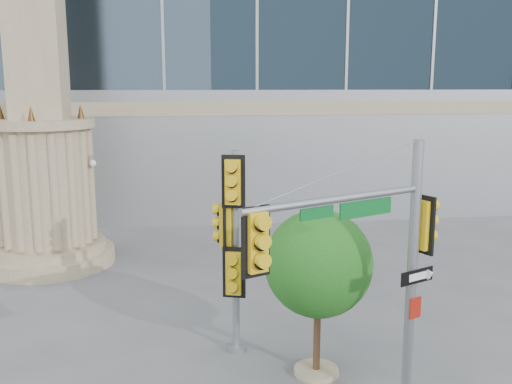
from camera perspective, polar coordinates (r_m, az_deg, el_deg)
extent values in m
plane|color=#545456|center=(12.81, -0.65, -18.47)|extent=(120.00, 120.00, 0.00)
cylinder|color=gray|center=(21.50, -19.82, -6.13)|extent=(4.40, 4.40, 0.50)
cylinder|color=gray|center=(21.39, -19.89, -5.10)|extent=(3.80, 3.80, 0.30)
cylinder|color=gray|center=(20.93, -20.26, 0.58)|extent=(3.00, 3.00, 4.00)
cylinder|color=gray|center=(20.69, -20.65, 6.45)|extent=(3.50, 3.50, 0.30)
cone|color=#472D14|center=(20.41, -17.14, 7.74)|extent=(0.24, 0.24, 0.50)
cone|color=#472D14|center=(21.00, -24.20, 7.35)|extent=(0.24, 0.24, 0.50)
cylinder|color=slate|center=(11.13, 15.29, -8.60)|extent=(0.19, 0.19, 5.28)
cylinder|color=slate|center=(9.41, 8.16, -0.72)|extent=(3.41, 1.66, 0.12)
cube|color=#0B5E23|center=(9.85, 10.93, -1.61)|extent=(1.05, 0.51, 0.28)
cube|color=gold|center=(8.61, -0.04, -5.00)|extent=(0.54, 0.43, 1.10)
cube|color=gold|center=(11.01, 16.43, -3.14)|extent=(0.43, 0.54, 1.10)
cube|color=black|center=(11.01, 15.80, -8.12)|extent=(0.75, 0.36, 0.26)
cube|color=#9A190E|center=(11.22, 15.64, -11.10)|extent=(0.27, 0.14, 0.40)
cylinder|color=slate|center=(14.11, -1.98, -15.30)|extent=(0.46, 0.46, 0.12)
cylinder|color=slate|center=(13.25, -2.04, -6.18)|extent=(0.17, 0.17, 4.79)
cube|color=gold|center=(12.65, -2.27, 1.04)|extent=(0.58, 0.40, 1.20)
cube|color=gold|center=(13.11, -2.97, -3.33)|extent=(0.40, 0.58, 1.20)
cube|color=gold|center=(13.17, -2.20, -8.04)|extent=(0.58, 0.40, 1.20)
cube|color=black|center=(13.10, -1.39, -6.16)|extent=(0.58, 0.19, 0.19)
cylinder|color=gray|center=(13.19, 6.04, -17.35)|extent=(0.99, 0.99, 0.11)
cylinder|color=#382314|center=(12.78, 6.12, -13.67)|extent=(0.15, 0.15, 1.97)
sphere|color=#145816|center=(12.23, 6.27, -7.11)|extent=(2.30, 2.30, 2.30)
sphere|color=#145816|center=(12.70, 8.13, -8.03)|extent=(1.42, 1.42, 1.42)
sphere|color=#145816|center=(11.98, 4.75, -8.85)|extent=(1.20, 1.20, 1.20)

